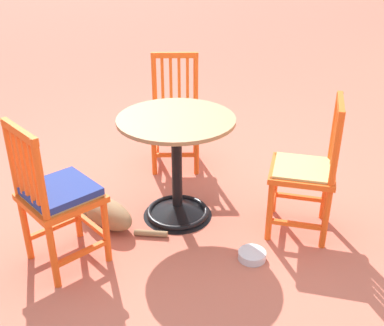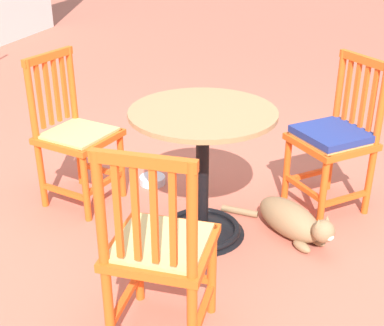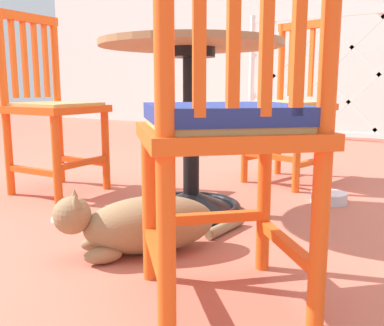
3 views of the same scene
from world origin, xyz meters
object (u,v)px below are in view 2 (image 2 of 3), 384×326
orange_chair_tucked_in (334,139)px  tabby_cat (294,222)px  orange_chair_facing_out (75,135)px  pet_water_bowl (152,180)px  orange_chair_near_fence (159,251)px  cafe_table (202,188)px

orange_chair_tucked_in → tabby_cat: 0.56m
orange_chair_facing_out → tabby_cat: bearing=-92.0°
orange_chair_facing_out → orange_chair_tucked_in: bearing=-76.5°
pet_water_bowl → orange_chair_near_fence: bearing=-157.9°
orange_chair_facing_out → tabby_cat: size_ratio=1.36×
cafe_table → orange_chair_near_fence: orange_chair_near_fence is taller
cafe_table → orange_chair_facing_out: bearing=79.6°
tabby_cat → cafe_table: bearing=102.1°
orange_chair_tucked_in → tabby_cat: size_ratio=1.36×
cafe_table → orange_chair_tucked_in: orange_chair_tucked_in is taller
cafe_table → pet_water_bowl: (0.48, 0.47, -0.26)m
tabby_cat → pet_water_bowl: tabby_cat is taller
cafe_table → tabby_cat: size_ratio=1.13×
orange_chair_facing_out → orange_chair_near_fence: same height
cafe_table → tabby_cat: 0.54m
orange_chair_near_fence → pet_water_bowl: orange_chair_near_fence is taller
orange_chair_facing_out → orange_chair_near_fence: bearing=-137.7°
orange_chair_near_fence → pet_water_bowl: (1.29, 0.52, -0.41)m
cafe_table → orange_chair_tucked_in: (0.51, -0.65, 0.16)m
tabby_cat → orange_chair_tucked_in: bearing=-21.5°
orange_chair_facing_out → orange_chair_near_fence: (-0.96, -0.88, 0.00)m
cafe_table → tabby_cat: cafe_table is taller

